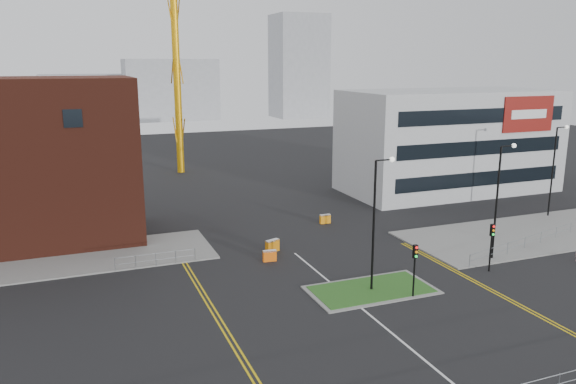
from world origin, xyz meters
name	(u,v)px	position (x,y,z in m)	size (l,w,h in m)	color
ground	(413,350)	(0.00, 0.00, 0.00)	(200.00, 200.00, 0.00)	black
pavement_left	(30,264)	(-20.00, 22.00, 0.06)	(28.00, 8.00, 0.12)	slate
pavement_right	(532,233)	(22.00, 14.00, 0.06)	(24.00, 10.00, 0.12)	slate
island_kerb	(371,290)	(2.00, 8.00, 0.04)	(8.60, 4.60, 0.08)	slate
grass_island	(371,290)	(2.00, 8.00, 0.06)	(8.00, 4.00, 0.12)	#22551C
office_block	(449,141)	(26.01, 31.97, 6.00)	(25.00, 12.20, 12.00)	#B1B4B6
streetlamp_island	(377,214)	(2.22, 8.00, 5.41)	(1.46, 0.36, 9.18)	black
streetlamp_right_near	(500,192)	(14.22, 10.00, 5.41)	(1.46, 0.36, 9.18)	black
streetlamp_right_far	(555,164)	(28.22, 18.00, 5.41)	(1.46, 0.36, 9.18)	black
traffic_light_island	(415,261)	(4.00, 5.98, 2.57)	(0.28, 0.33, 3.65)	black
traffic_light_right	(492,238)	(12.00, 7.98, 2.57)	(0.28, 0.33, 3.65)	black
railing_left	(156,257)	(-11.00, 18.00, 0.74)	(6.05, 0.05, 1.10)	gray
railing_right	(541,235)	(20.50, 11.50, 0.78)	(19.05, 5.05, 1.10)	gray
centre_line	(393,334)	(0.00, 2.00, 0.01)	(0.15, 30.00, 0.01)	silver
yellow_left_a	(206,304)	(-9.00, 10.00, 0.01)	(0.12, 24.00, 0.01)	gold
yellow_left_b	(211,303)	(-8.70, 10.00, 0.01)	(0.12, 24.00, 0.01)	gold
yellow_right_a	(480,285)	(9.50, 6.00, 0.01)	(0.12, 20.00, 0.01)	gold
yellow_right_b	(483,285)	(9.80, 6.00, 0.01)	(0.12, 20.00, 0.01)	gold
skyline_b	(171,90)	(10.00, 130.00, 8.00)	(24.00, 12.00, 16.00)	gray
skyline_c	(299,66)	(45.00, 125.00, 14.00)	(14.00, 12.00, 28.00)	gray
skyline_d	(99,97)	(-8.00, 140.00, 6.00)	(30.00, 12.00, 12.00)	gray
barrier_left	(272,245)	(-1.57, 18.02, 0.56)	(1.28, 0.82, 1.03)	orange
barrier_mid	(270,255)	(-2.53, 16.00, 0.48)	(1.09, 0.45, 0.89)	orange
barrier_right	(325,219)	(6.00, 24.00, 0.48)	(1.06, 0.37, 0.89)	orange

